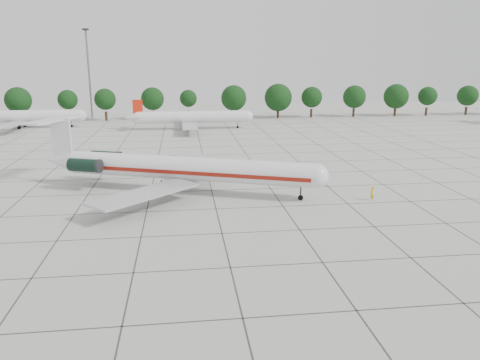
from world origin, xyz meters
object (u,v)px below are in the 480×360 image
at_px(bg_airliner_c, 192,117).
at_px(bg_airliner_b, 24,116).
at_px(main_airliner, 172,167).
at_px(floodlight_mast, 89,69).
at_px(ground_crew, 372,193).

bearing_deg(bg_airliner_c, bg_airliner_b, 170.20).
relative_size(main_airliner, bg_airliner_c, 1.34).
bearing_deg(main_airliner, floodlight_mast, 127.86).
xyz_separation_m(main_airliner, bg_airliner_c, (4.10, 56.88, -0.34)).
relative_size(ground_crew, bg_airliner_c, 0.06).
height_order(main_airliner, ground_crew, main_airliner).
bearing_deg(floodlight_mast, bg_airliner_c, -42.69).
distance_m(ground_crew, bg_airliner_b, 95.00).
relative_size(bg_airliner_b, bg_airliner_c, 1.00).
relative_size(ground_crew, floodlight_mast, 0.07).
relative_size(ground_crew, bg_airliner_b, 0.06).
height_order(bg_airliner_c, floodlight_mast, floodlight_mast).
bearing_deg(floodlight_mast, bg_airliner_b, -124.04).
bearing_deg(main_airliner, bg_airliner_c, 107.15).
xyz_separation_m(bg_airliner_c, floodlight_mast, (-29.03, 26.79, 11.37)).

